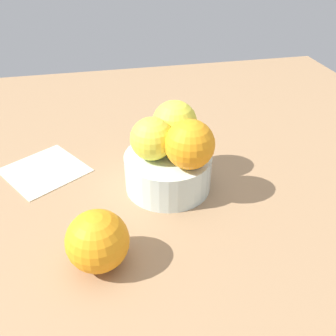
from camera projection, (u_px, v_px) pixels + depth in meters
ground_plane at (168, 191)px, 58.73cm from camera, size 110.00×110.00×2.00cm
fruit_bowl at (168, 172)px, 56.64cm from camera, size 13.21×13.21×5.62cm
orange_in_bowl_0 at (152, 139)px, 52.70cm from camera, size 6.29×6.29×6.29cm
orange_in_bowl_1 at (190, 144)px, 50.78cm from camera, size 7.04×7.04×7.04cm
orange_in_bowl_2 at (175, 123)px, 56.16cm from camera, size 6.93×6.93×6.93cm
orange_loose_0 at (98, 241)px, 43.10cm from camera, size 7.54×7.54×7.54cm
folded_napkin at (45, 170)px, 61.47cm from camera, size 16.13×16.13×0.30cm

